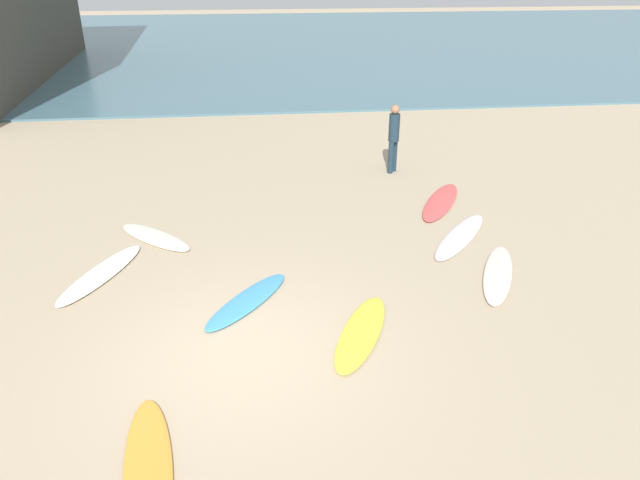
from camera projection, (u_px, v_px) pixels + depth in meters
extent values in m
plane|color=tan|center=(246.00, 355.00, 8.51)|extent=(120.00, 120.00, 0.00)
cube|color=slate|center=(244.00, 41.00, 39.00)|extent=(120.00, 40.00, 0.08)
ellipsoid|color=yellow|center=(361.00, 332.00, 8.94)|extent=(1.41, 2.17, 0.09)
ellipsoid|color=#4499E4|center=(247.00, 301.00, 9.77)|extent=(1.67, 1.97, 0.07)
ellipsoid|color=silver|center=(155.00, 237.00, 11.96)|extent=(1.83, 1.81, 0.08)
ellipsoid|color=orange|center=(148.00, 471.00, 6.55)|extent=(0.88, 2.47, 0.07)
ellipsoid|color=#F2DFCE|center=(498.00, 274.00, 10.59)|extent=(1.44, 2.30, 0.08)
ellipsoid|color=#E05552|center=(441.00, 202.00, 13.68)|extent=(1.77, 2.49, 0.08)
ellipsoid|color=white|center=(460.00, 236.00, 12.00)|extent=(1.96, 2.32, 0.08)
ellipsoid|color=white|center=(101.00, 273.00, 10.60)|extent=(1.46, 2.41, 0.08)
cylinder|color=#1E3342|center=(391.00, 158.00, 15.41)|extent=(0.14, 0.14, 0.86)
cylinder|color=#1E3342|center=(394.00, 156.00, 15.56)|extent=(0.14, 0.14, 0.86)
cylinder|color=#1E3342|center=(394.00, 128.00, 15.14)|extent=(0.40, 0.40, 0.71)
sphere|color=#9E7051|center=(395.00, 109.00, 14.94)|extent=(0.23, 0.23, 0.23)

